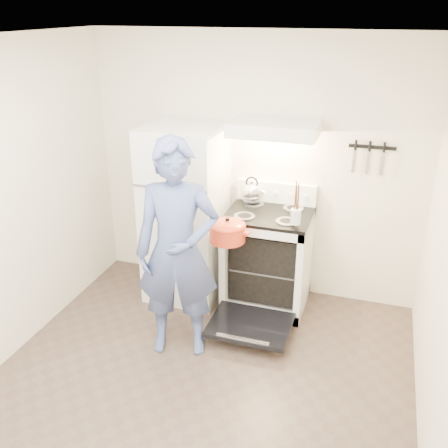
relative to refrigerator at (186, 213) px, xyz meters
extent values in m
plane|color=#4A3D32|center=(0.58, -1.45, -0.85)|extent=(3.60, 3.60, 0.00)
cube|color=beige|center=(0.58, 0.35, 0.40)|extent=(3.20, 0.02, 2.50)
cube|color=white|center=(0.00, 0.00, 0.00)|extent=(0.70, 0.70, 1.70)
cube|color=white|center=(0.81, 0.02, -0.39)|extent=(0.76, 0.65, 0.92)
cube|color=black|center=(0.81, 0.02, 0.09)|extent=(0.76, 0.65, 0.03)
cube|color=white|center=(0.81, 0.31, 0.20)|extent=(0.76, 0.07, 0.20)
cube|color=black|center=(0.81, -0.57, -0.72)|extent=(0.70, 0.54, 0.04)
cube|color=slate|center=(0.81, 0.02, -0.41)|extent=(0.60, 0.52, 0.01)
cube|color=white|center=(0.81, 0.10, 0.86)|extent=(0.76, 0.50, 0.12)
cube|color=black|center=(1.63, 0.33, 0.70)|extent=(0.40, 0.02, 0.03)
cylinder|color=olive|center=(0.75, 0.03, -0.40)|extent=(0.36, 0.36, 0.02)
cylinder|color=silver|center=(1.09, -0.21, 0.20)|extent=(0.09, 0.09, 0.13)
imported|color=#354A80|center=(0.28, -0.87, 0.06)|extent=(0.76, 0.60, 1.82)
camera|label=1|loc=(1.70, -4.08, 1.83)|focal=40.00mm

